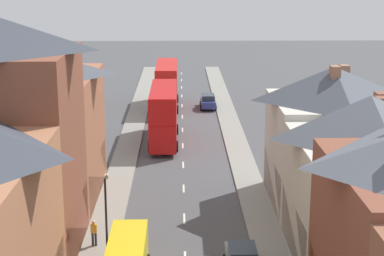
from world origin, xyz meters
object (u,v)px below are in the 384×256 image
pedestrian_far_left (94,232)px  street_lamp (107,217)px  double_decker_bus_mid_street (164,114)px  car_near_silver (208,101)px  double_decker_bus_lead (167,85)px  car_parked_right_a (156,99)px

pedestrian_far_left → street_lamp: bearing=-70.0°
double_decker_bus_mid_street → car_near_silver: bearing=72.2°
double_decker_bus_lead → street_lamp: size_ratio=1.96×
pedestrian_far_left → double_decker_bus_mid_street: bearing=81.3°
pedestrian_far_left → double_decker_bus_lead: bearing=84.7°
car_parked_right_a → double_decker_bus_mid_street: bearing=-85.7°
double_decker_bus_lead → car_near_silver: bearing=-2.1°
double_decker_bus_mid_street → car_near_silver: (4.91, 15.30, -1.97)m
car_near_silver → street_lamp: (-7.35, -42.12, 2.40)m
double_decker_bus_mid_street → car_parked_right_a: double_decker_bus_mid_street is taller
car_near_silver → street_lamp: 42.82m
car_parked_right_a → street_lamp: (-1.15, -43.85, 2.42)m
double_decker_bus_lead → pedestrian_far_left: size_ratio=6.71×
double_decker_bus_lead → street_lamp: 42.37m
car_parked_right_a → pedestrian_far_left: size_ratio=2.86×
car_near_silver → double_decker_bus_lead: bearing=177.9°
double_decker_bus_mid_street → car_parked_right_a: (-1.29, 17.02, -2.00)m
car_parked_right_a → pedestrian_far_left: 40.69m
car_parked_right_a → pedestrian_far_left: bearing=-93.3°
double_decker_bus_lead → car_parked_right_a: bearing=129.7°
double_decker_bus_lead → double_decker_bus_mid_street: 15.47m
double_decker_bus_mid_street → pedestrian_far_left: bearing=-98.7°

